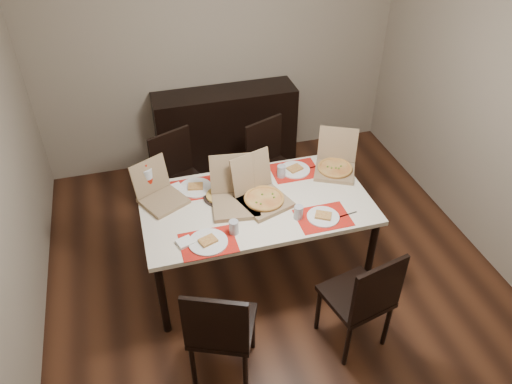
% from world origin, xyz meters
% --- Properties ---
extents(ground, '(3.80, 4.00, 0.02)m').
position_xyz_m(ground, '(0.00, 0.00, -0.01)').
color(ground, '#462515').
rests_on(ground, ground).
extents(room_walls, '(3.84, 4.02, 2.62)m').
position_xyz_m(room_walls, '(0.00, 0.43, 1.73)').
color(room_walls, gray).
rests_on(room_walls, ground).
extents(sideboard, '(1.50, 0.40, 0.90)m').
position_xyz_m(sideboard, '(0.00, 1.78, 0.45)').
color(sideboard, black).
rests_on(sideboard, ground).
extents(dining_table, '(1.80, 1.00, 0.75)m').
position_xyz_m(dining_table, '(-0.13, 0.12, 0.68)').
color(dining_table, beige).
rests_on(dining_table, ground).
extents(chair_near_left, '(0.55, 0.55, 0.93)m').
position_xyz_m(chair_near_left, '(-0.64, -0.81, 0.51)').
color(chair_near_left, black).
rests_on(chair_near_left, ground).
extents(chair_near_right, '(0.50, 0.50, 0.93)m').
position_xyz_m(chair_near_right, '(0.38, -0.83, 0.51)').
color(chair_near_right, black).
rests_on(chair_near_right, ground).
extents(chair_far_left, '(0.55, 0.55, 0.93)m').
position_xyz_m(chair_far_left, '(-0.63, 0.96, 0.51)').
color(chair_far_left, black).
rests_on(chair_far_left, ground).
extents(chair_far_right, '(0.55, 0.55, 0.93)m').
position_xyz_m(chair_far_right, '(0.25, 0.94, 0.51)').
color(chair_far_right, black).
rests_on(chair_far_right, ground).
extents(setting_near_left, '(0.47, 0.30, 0.11)m').
position_xyz_m(setting_near_left, '(-0.56, -0.22, 0.77)').
color(setting_near_left, red).
rests_on(setting_near_left, dining_table).
extents(setting_near_right, '(0.50, 0.30, 0.11)m').
position_xyz_m(setting_near_right, '(0.26, -0.19, 0.77)').
color(setting_near_right, red).
rests_on(setting_near_right, dining_table).
extents(setting_far_left, '(0.51, 0.30, 0.11)m').
position_xyz_m(setting_far_left, '(-0.53, 0.42, 0.77)').
color(setting_far_left, red).
rests_on(setting_far_left, dining_table).
extents(setting_far_right, '(0.46, 0.30, 0.11)m').
position_xyz_m(setting_far_right, '(0.27, 0.43, 0.77)').
color(setting_far_right, red).
rests_on(setting_far_right, dining_table).
extents(napkin_loose, '(0.14, 0.15, 0.02)m').
position_xyz_m(napkin_loose, '(0.01, 0.09, 0.76)').
color(napkin_loose, white).
rests_on(napkin_loose, dining_table).
extents(pizza_box_center, '(0.46, 0.49, 0.36)m').
position_xyz_m(pizza_box_center, '(-0.09, 0.12, 0.81)').
color(pizza_box_center, '#856B4D').
rests_on(pizza_box_center, dining_table).
extents(pizza_box_right, '(0.46, 0.48, 0.33)m').
position_xyz_m(pizza_box_right, '(0.64, 0.35, 0.80)').
color(pizza_box_right, '#856B4D').
rests_on(pizza_box_right, dining_table).
extents(pizza_box_left, '(0.43, 0.45, 0.31)m').
position_xyz_m(pizza_box_left, '(-0.85, 0.35, 0.81)').
color(pizza_box_left, '#856B4D').
rests_on(pizza_box_left, dining_table).
extents(pizza_box_extra, '(0.40, 0.44, 0.36)m').
position_xyz_m(pizza_box_extra, '(-0.30, 0.14, 0.81)').
color(pizza_box_extra, '#856B4D').
rests_on(pizza_box_extra, dining_table).
extents(faina_plate, '(0.27, 0.27, 0.03)m').
position_xyz_m(faina_plate, '(-0.39, 0.26, 0.76)').
color(faina_plate, black).
rests_on(faina_plate, dining_table).
extents(dip_bowl, '(0.18, 0.18, 0.03)m').
position_xyz_m(dip_bowl, '(-0.01, 0.28, 0.77)').
color(dip_bowl, white).
rests_on(dip_bowl, dining_table).
extents(soda_bottle, '(0.09, 0.09, 0.28)m').
position_xyz_m(soda_bottle, '(-0.93, 0.47, 0.87)').
color(soda_bottle, silver).
rests_on(soda_bottle, dining_table).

